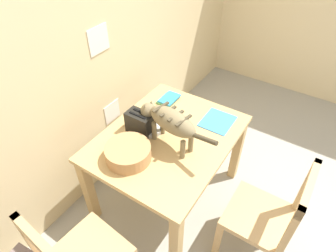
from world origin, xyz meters
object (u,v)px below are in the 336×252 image
Objects in this scene: saucer_bowl at (149,128)px; book_stack at (168,99)px; dining_table at (168,145)px; magazine at (218,121)px; wooden_chair_near at (265,217)px; wicker_basket at (128,153)px; coffee_mug at (149,122)px; toaster at (140,123)px; cat at (169,121)px.

saucer_bowl is 1.07× the size of book_stack.
dining_table is 4.27× the size of magazine.
book_stack is 1.20m from wooden_chair_near.
book_stack is (0.38, 0.24, 0.11)m from dining_table.
book_stack is at bearing 10.80° from wicker_basket.
wicker_basket is (-0.69, 0.34, 0.05)m from magazine.
dining_table is 0.46m from book_stack.
wicker_basket is (-0.33, 0.11, 0.15)m from dining_table.
toaster is (-0.06, 0.04, 0.01)m from coffee_mug.
wicker_basket reaches higher than saucer_bowl.
wooden_chair_near is at bearing -95.47° from dining_table.
book_stack is (0.43, 0.29, -0.19)m from cat.
wooden_chair_near reaches higher than toaster.
coffee_mug is 0.07m from toaster.
coffee_mug is at bearing 131.91° from magazine.
cat is at bearing -100.57° from saucer_bowl.
saucer_bowl is at bearing 95.15° from dining_table.
toaster is at bearing 89.41° from wooden_chair_near.
coffee_mug is 0.70× the size of book_stack.
saucer_bowl is 0.33m from wicker_basket.
cat is 0.35m from wicker_basket.
magazine is at bearing 53.76° from wooden_chair_near.
wicker_basket is at bearing 152.80° from magazine.
coffee_mug is 0.68× the size of toaster.
wicker_basket is 0.34× the size of wooden_chair_near.
saucer_bowl is 0.22× the size of wooden_chair_near.
coffee_mug is 0.55m from magazine.
saucer_bowl and book_stack have the same top height.
coffee_mug is 0.40m from book_stack.
magazine is at bearing -14.64° from cat.
cat is at bearing -139.08° from dining_table.
book_stack reaches higher than dining_table.
cat is 3.13× the size of saucer_bowl.
wicker_basket is at bearing -170.36° from coffee_mug.
coffee_mug is at bearing 0.00° from saucer_bowl.
dining_table is 0.38m from wicker_basket.
book_stack is 0.73m from wicker_basket.
magazine is at bearing -47.35° from coffee_mug.
magazine is (0.37, -0.40, -0.01)m from saucer_bowl.
cat is 3.28× the size of toaster.
cat reaches higher than dining_table.
toaster reaches higher than book_stack.
toaster reaches higher than dining_table.
book_stack is at bearing 11.66° from saucer_bowl.
cat is 0.92m from wooden_chair_near.
coffee_mug is 0.15× the size of wooden_chair_near.
saucer_bowl reaches higher than magazine.
magazine is 0.77m from wicker_basket.
dining_table is 5.69× the size of toaster.
toaster is at bearing 20.43° from wicker_basket.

